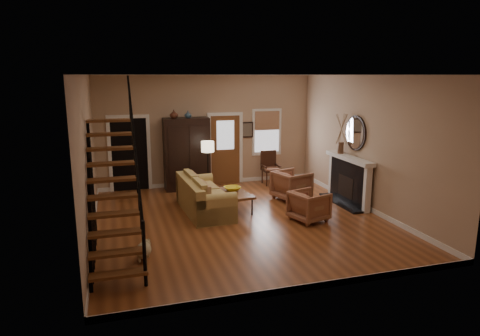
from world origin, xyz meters
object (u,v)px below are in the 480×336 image
object	(u,v)px
sofa	(204,196)
coffee_table	(232,201)
armoire	(187,154)
armchair_right	(292,185)
side_chair	(271,168)
floor_lamp	(208,169)
armchair_left	(309,206)

from	to	relation	value
sofa	coffee_table	bearing A→B (deg)	-11.78
armoire	coffee_table	world-z (taller)	armoire
sofa	armchair_right	xyz separation A→B (m)	(2.48, 0.39, -0.02)
sofa	side_chair	world-z (taller)	side_chair
floor_lamp	side_chair	bearing A→B (deg)	18.48
coffee_table	floor_lamp	world-z (taller)	floor_lamp
floor_lamp	side_chair	world-z (taller)	floor_lamp
floor_lamp	armoire	bearing A→B (deg)	115.31
armoire	armchair_left	xyz separation A→B (m)	(2.20, -3.63, -0.70)
armchair_right	armchair_left	bearing A→B (deg)	152.70
armoire	armchair_right	size ratio (longest dim) A/B	2.43
floor_lamp	side_chair	distance (m)	2.25
sofa	armchair_left	xyz separation A→B (m)	(2.17, -1.33, -0.06)
armoire	armchair_left	size ratio (longest dim) A/B	2.73
armchair_right	side_chair	world-z (taller)	side_chair
coffee_table	side_chair	distance (m)	2.89
sofa	armchair_left	size ratio (longest dim) A/B	2.87
sofa	side_chair	distance (m)	3.28
armoire	armchair_left	world-z (taller)	armoire
armchair_right	floor_lamp	world-z (taller)	floor_lamp
coffee_table	armchair_right	distance (m)	1.88
armoire	side_chair	bearing A→B (deg)	-4.48
coffee_table	side_chair	bearing A→B (deg)	49.94
armoire	floor_lamp	bearing A→B (deg)	-64.69
armchair_right	side_chair	size ratio (longest dim) A/B	0.85
armchair_left	sofa	bearing A→B (deg)	41.44
coffee_table	armchair_right	size ratio (longest dim) A/B	1.42
sofa	side_chair	xyz separation A→B (m)	(2.52, 2.10, 0.10)
armchair_right	side_chair	bearing A→B (deg)	-18.61
armoire	floor_lamp	xyz separation A→B (m)	(0.43, -0.91, -0.28)
armchair_left	armoire	bearing A→B (deg)	14.11
armchair_left	side_chair	bearing A→B (deg)	-22.96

